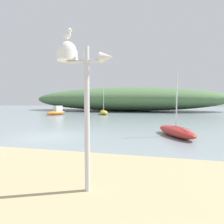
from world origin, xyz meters
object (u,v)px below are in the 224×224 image
at_px(sailboat_east_reach, 176,131).
at_px(sailboat_far_left, 104,112).
at_px(mast_structure, 76,70).
at_px(seagull_on_radar, 67,35).
at_px(motorboat_near_shore, 57,112).

bearing_deg(sailboat_east_reach, sailboat_far_left, 119.81).
distance_m(mast_structure, seagull_on_radar, 0.82).
bearing_deg(sailboat_east_reach, mast_structure, -110.45).
relative_size(mast_structure, sailboat_east_reach, 0.86).
xyz_separation_m(sailboat_east_reach, sailboat_far_left, (-9.20, 16.06, 0.04)).
xyz_separation_m(mast_structure, sailboat_far_left, (-6.15, 24.25, -2.56)).
height_order(sailboat_east_reach, sailboat_far_left, sailboat_far_left).
bearing_deg(motorboat_near_shore, sailboat_east_reach, -40.58).
relative_size(sailboat_east_reach, sailboat_far_left, 0.89).
distance_m(motorboat_near_shore, sailboat_far_left, 7.32).
relative_size(mast_structure, motorboat_near_shore, 1.02).
height_order(seagull_on_radar, motorboat_near_shore, seagull_on_radar).
bearing_deg(sailboat_far_left, mast_structure, -75.78).
xyz_separation_m(seagull_on_radar, sailboat_far_left, (-5.95, 24.26, -3.35)).
distance_m(mast_structure, motorboat_near_shore, 25.77).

